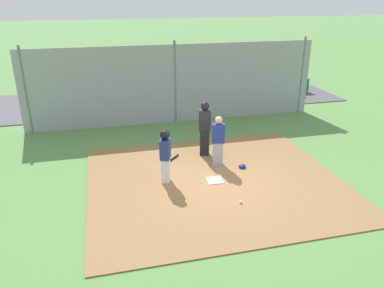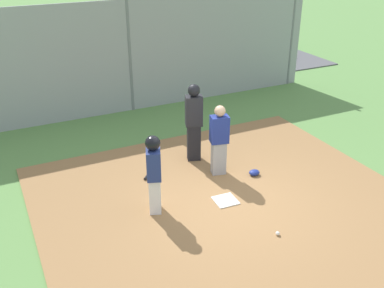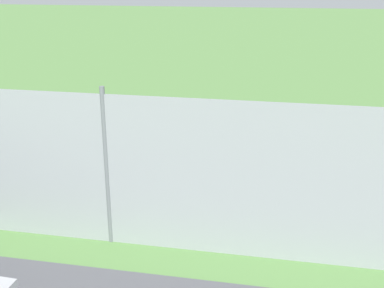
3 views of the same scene
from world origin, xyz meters
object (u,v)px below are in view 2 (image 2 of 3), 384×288
at_px(baseball_bat, 151,171).
at_px(catcher, 219,139).
at_px(home_plate, 225,200).
at_px(baseball, 278,233).
at_px(parked_car_green, 237,43).
at_px(parked_car_silver, 172,54).
at_px(runner, 154,170).
at_px(umpire, 194,121).
at_px(catcher_mask, 254,173).

bearing_deg(baseball_bat, catcher, -74.65).
bearing_deg(baseball_bat, home_plate, -109.96).
distance_m(catcher, baseball, 2.54).
bearing_deg(baseball, parked_car_green, -117.57).
bearing_deg(baseball, baseball_bat, -68.85).
xyz_separation_m(home_plate, parked_car_silver, (-2.77, -8.98, 0.57)).
distance_m(home_plate, catcher, 1.40).
height_order(baseball, parked_car_silver, parked_car_silver).
relative_size(runner, parked_car_green, 0.37).
relative_size(runner, parked_car_silver, 0.37).
bearing_deg(parked_car_silver, umpire, 72.48).
distance_m(home_plate, runner, 1.66).
bearing_deg(parked_car_green, catcher_mask, 58.01).
xyz_separation_m(umpire, runner, (1.60, 1.58, -0.08)).
height_order(catcher, parked_car_silver, catcher).
bearing_deg(baseball, catcher, -93.23).
xyz_separation_m(baseball_bat, catcher_mask, (-2.00, 1.11, 0.03)).
relative_size(baseball_bat, parked_car_silver, 0.18).
relative_size(baseball_bat, parked_car_green, 0.17).
height_order(catcher_mask, parked_car_green, parked_car_green).
bearing_deg(parked_car_silver, parked_car_green, -171.23).
bearing_deg(runner, catcher_mask, 27.71).
xyz_separation_m(catcher_mask, baseball, (0.80, 1.98, -0.02)).
relative_size(catcher, umpire, 0.87).
xyz_separation_m(catcher, baseball, (0.14, 2.41, -0.79)).
relative_size(parked_car_green, parked_car_silver, 1.01).
height_order(home_plate, umpire, umpire).
bearing_deg(parked_car_green, runner, 48.06).
xyz_separation_m(home_plate, umpire, (-0.22, -1.88, 0.96)).
xyz_separation_m(home_plate, catcher_mask, (-1.08, -0.62, 0.05)).
distance_m(home_plate, parked_car_green, 11.04).
xyz_separation_m(parked_car_green, parked_car_silver, (3.10, 0.36, 0.00)).
bearing_deg(baseball_bat, runner, -155.77).
height_order(home_plate, parked_car_silver, parked_car_silver).
height_order(catcher_mask, baseball, catcher_mask).
relative_size(runner, catcher_mask, 6.57).
bearing_deg(umpire, catcher_mask, 53.19).
distance_m(baseball_bat, parked_car_green, 10.21).
distance_m(baseball_bat, baseball, 3.31).
relative_size(baseball_bat, baseball, 10.10).
bearing_deg(catcher_mask, umpire, -55.60).
xyz_separation_m(umpire, parked_car_silver, (-2.55, -7.10, -0.39)).
xyz_separation_m(home_plate, baseball, (-0.28, 1.36, 0.03)).
height_order(catcher_mask, parked_car_silver, parked_car_silver).
distance_m(umpire, catcher_mask, 1.78).
xyz_separation_m(home_plate, baseball_bat, (0.91, -1.73, 0.02)).
bearing_deg(catcher, parked_car_green, 159.88).
distance_m(catcher, runner, 1.95).
height_order(home_plate, catcher_mask, catcher_mask).
xyz_separation_m(runner, parked_car_green, (-7.24, -9.04, -0.31)).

